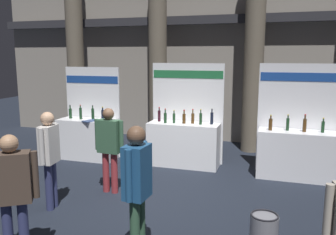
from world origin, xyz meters
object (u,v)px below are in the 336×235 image
(visitor_7, at_px, (109,143))
(exhibitor_booth_1, at_px, (184,140))
(visitor_9, at_px, (12,187))
(exhibitor_booth_0, at_px, (88,135))
(exhibitor_booth_2, at_px, (303,150))
(visitor_0, at_px, (137,182))
(visitor_1, at_px, (49,153))

(visitor_7, bearing_deg, exhibitor_booth_1, -109.51)
(visitor_9, bearing_deg, exhibitor_booth_1, -134.50)
(exhibitor_booth_0, bearing_deg, exhibitor_booth_2, 0.30)
(exhibitor_booth_2, distance_m, visitor_0, 4.43)
(visitor_0, height_order, visitor_1, visitor_0)
(visitor_1, xyz_separation_m, visitor_7, (0.62, 0.94, -0.02))
(visitor_0, bearing_deg, visitor_1, 66.87)
(visitor_1, distance_m, visitor_7, 1.12)
(exhibitor_booth_0, distance_m, visitor_9, 4.55)
(visitor_0, bearing_deg, exhibitor_booth_2, -25.15)
(exhibitor_booth_1, height_order, visitor_0, exhibitor_booth_1)
(exhibitor_booth_2, xyz_separation_m, visitor_0, (-2.14, -3.86, 0.43))
(exhibitor_booth_0, xyz_separation_m, exhibitor_booth_1, (2.43, 0.17, 0.02))
(exhibitor_booth_0, distance_m, exhibitor_booth_1, 2.43)
(exhibitor_booth_2, bearing_deg, visitor_1, -145.28)
(exhibitor_booth_2, height_order, visitor_9, exhibitor_booth_2)
(visitor_1, relative_size, visitor_9, 1.01)
(exhibitor_booth_2, relative_size, visitor_0, 1.38)
(exhibitor_booth_2, bearing_deg, visitor_9, -129.63)
(visitor_1, xyz_separation_m, visitor_9, (0.53, -1.47, 0.01))
(exhibitor_booth_0, xyz_separation_m, visitor_1, (0.92, -2.82, 0.38))
(exhibitor_booth_0, distance_m, visitor_7, 2.46)
(exhibitor_booth_1, height_order, visitor_7, exhibitor_booth_1)
(exhibitor_booth_1, xyz_separation_m, visitor_1, (-1.51, -2.99, 0.36))
(exhibitor_booth_0, distance_m, visitor_1, 2.99)
(exhibitor_booth_0, height_order, visitor_9, exhibitor_booth_0)
(exhibitor_booth_2, distance_m, visitor_7, 4.00)
(visitor_7, bearing_deg, exhibitor_booth_0, -46.90)
(visitor_7, xyz_separation_m, visitor_9, (-0.09, -2.41, 0.03))
(visitor_9, bearing_deg, visitor_7, -124.22)
(exhibitor_booth_2, distance_m, visitor_1, 5.02)
(exhibitor_booth_0, relative_size, exhibitor_booth_1, 0.95)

